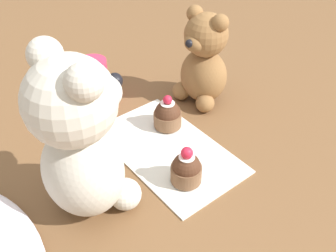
{
  "coord_description": "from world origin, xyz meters",
  "views": [
    {
      "loc": [
        -0.4,
        0.32,
        0.48
      ],
      "look_at": [
        0.0,
        0.0,
        0.06
      ],
      "focal_mm": 42.0,
      "sensor_mm": 36.0,
      "label": 1
    }
  ],
  "objects_px": {
    "cupcake_near_cream_bear": "(186,169)",
    "juice_glass": "(94,79)",
    "teddy_bear_cream": "(80,139)",
    "teddy_bear_tan": "(204,61)",
    "cupcake_near_tan_bear": "(168,115)"
  },
  "relations": [
    {
      "from": "teddy_bear_tan",
      "to": "cupcake_near_tan_bear",
      "type": "relative_size",
      "value": 2.91
    },
    {
      "from": "teddy_bear_tan",
      "to": "cupcake_near_cream_bear",
      "type": "distance_m",
      "value": 0.25
    },
    {
      "from": "teddy_bear_cream",
      "to": "teddy_bear_tan",
      "type": "distance_m",
      "value": 0.34
    },
    {
      "from": "cupcake_near_cream_bear",
      "to": "juice_glass",
      "type": "distance_m",
      "value": 0.31
    },
    {
      "from": "cupcake_near_cream_bear",
      "to": "cupcake_near_tan_bear",
      "type": "distance_m",
      "value": 0.15
    },
    {
      "from": "teddy_bear_cream",
      "to": "cupcake_near_tan_bear",
      "type": "relative_size",
      "value": 3.96
    },
    {
      "from": "teddy_bear_cream",
      "to": "juice_glass",
      "type": "relative_size",
      "value": 3.08
    },
    {
      "from": "cupcake_near_cream_bear",
      "to": "juice_glass",
      "type": "xyz_separation_m",
      "value": [
        0.31,
        -0.01,
        0.01
      ]
    },
    {
      "from": "juice_glass",
      "to": "cupcake_near_tan_bear",
      "type": "bearing_deg",
      "value": -163.08
    },
    {
      "from": "cupcake_near_tan_bear",
      "to": "cupcake_near_cream_bear",
      "type": "bearing_deg",
      "value": 153.22
    },
    {
      "from": "cupcake_near_cream_bear",
      "to": "juice_glass",
      "type": "relative_size",
      "value": 0.8
    },
    {
      "from": "teddy_bear_tan",
      "to": "juice_glass",
      "type": "height_order",
      "value": "teddy_bear_tan"
    },
    {
      "from": "teddy_bear_cream",
      "to": "teddy_bear_tan",
      "type": "height_order",
      "value": "teddy_bear_cream"
    },
    {
      "from": "cupcake_near_tan_bear",
      "to": "teddy_bear_tan",
      "type": "bearing_deg",
      "value": -75.44
    },
    {
      "from": "teddy_bear_cream",
      "to": "cupcake_near_tan_bear",
      "type": "bearing_deg",
      "value": -75.81
    }
  ]
}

